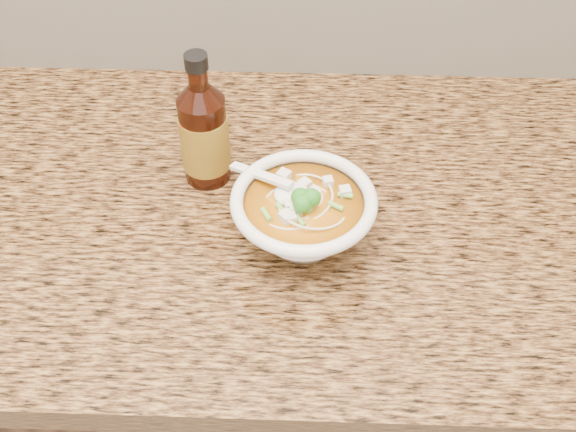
{
  "coord_description": "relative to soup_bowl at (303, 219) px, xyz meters",
  "views": [
    {
      "loc": [
        0.14,
        0.96,
        1.63
      ],
      "look_at": [
        0.12,
        1.6,
        0.95
      ],
      "focal_mm": 45.0,
      "sensor_mm": 36.0,
      "label": 1
    }
  ],
  "objects": [
    {
      "name": "counter_slab",
      "position": [
        -0.14,
        0.08,
        -0.06
      ],
      "size": [
        4.0,
        0.68,
        0.04
      ],
      "primitive_type": "cube",
      "color": "olive",
      "rests_on": "cabinet"
    },
    {
      "name": "soup_bowl",
      "position": [
        0.0,
        0.0,
        0.0
      ],
      "size": [
        0.2,
        0.19,
        0.1
      ],
      "rotation": [
        0.0,
        0.0,
        -0.28
      ],
      "color": "white",
      "rests_on": "counter_slab"
    },
    {
      "name": "cabinet",
      "position": [
        -0.14,
        0.08,
        -0.51
      ],
      "size": [
        4.0,
        0.65,
        0.86
      ],
      "primitive_type": "cube",
      "color": "black",
      "rests_on": "ground"
    },
    {
      "name": "hot_sauce_bottle",
      "position": [
        -0.14,
        0.12,
        0.03
      ],
      "size": [
        0.07,
        0.07,
        0.21
      ],
      "rotation": [
        0.0,
        0.0,
        -0.1
      ],
      "color": "#3C1308",
      "rests_on": "counter_slab"
    }
  ]
}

